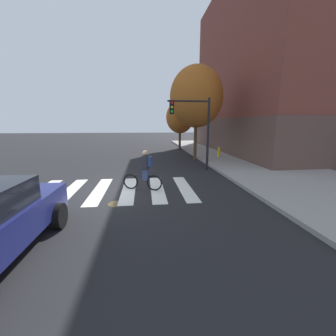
% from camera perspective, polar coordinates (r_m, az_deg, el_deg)
% --- Properties ---
extents(ground_plane, '(120.00, 120.00, 0.00)m').
position_cam_1_polar(ground_plane, '(9.63, -13.85, -5.55)').
color(ground_plane, black).
extents(sidewalk, '(6.50, 50.00, 0.15)m').
position_cam_1_polar(sidewalk, '(12.07, 32.10, -3.19)').
color(sidewalk, gray).
rests_on(sidewalk, ground).
extents(crosswalk_stripes, '(6.56, 3.82, 0.01)m').
position_cam_1_polar(crosswalk_stripes, '(9.62, -13.65, -5.51)').
color(crosswalk_stripes, silver).
rests_on(crosswalk_stripes, ground).
extents(manhole_cover, '(0.64, 0.64, 0.01)m').
position_cam_1_polar(manhole_cover, '(8.02, -12.97, -8.94)').
color(manhole_cover, '#473D1E').
rests_on(manhole_cover, ground).
extents(cyclist, '(1.64, 0.60, 1.69)m').
position_cam_1_polar(cyclist, '(9.21, -5.98, -0.63)').
color(cyclist, black).
rests_on(cyclist, ground).
extents(traffic_light_near, '(2.47, 0.28, 4.20)m').
position_cam_1_polar(traffic_light_near, '(13.16, 6.83, 11.79)').
color(traffic_light_near, black).
rests_on(traffic_light_near, ground).
extents(fire_hydrant, '(0.33, 0.22, 0.78)m').
position_cam_1_polar(fire_hydrant, '(18.11, 12.98, 4.06)').
color(fire_hydrant, gold).
rests_on(fire_hydrant, sidewalk).
extents(street_tree_near, '(3.89, 3.89, 6.91)m').
position_cam_1_polar(street_tree_near, '(17.19, 7.30, 17.71)').
color(street_tree_near, '#4C3823').
rests_on(street_tree_near, ground).
extents(street_tree_mid, '(2.81, 2.81, 5.00)m').
position_cam_1_polar(street_tree_mid, '(23.01, 3.11, 12.93)').
color(street_tree_mid, '#4C3823').
rests_on(street_tree_mid, ground).
extents(corner_building, '(15.69, 18.60, 15.33)m').
position_cam_1_polar(corner_building, '(26.09, 31.23, 20.57)').
color(corner_building, brown).
rests_on(corner_building, ground).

